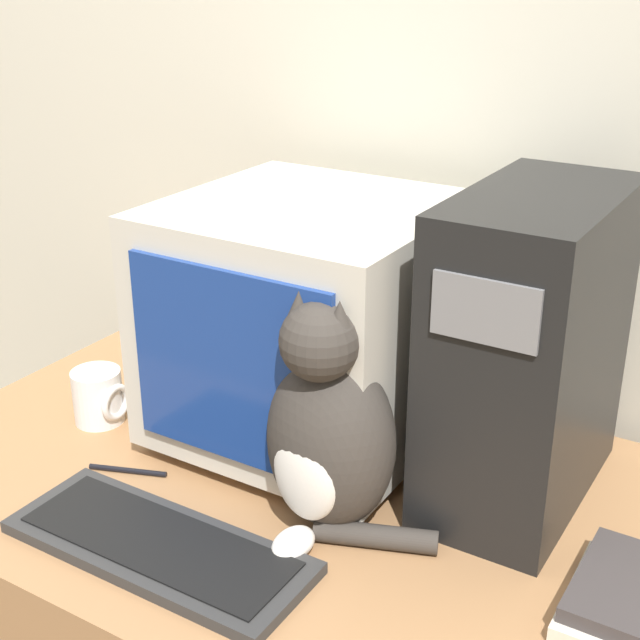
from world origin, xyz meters
name	(u,v)px	position (x,y,z in m)	size (l,w,h in m)	color
wall_back	(436,102)	(0.00, 0.88, 1.25)	(7.00, 0.05, 2.50)	beige
crt_monitor	(309,322)	(-0.06, 0.54, 0.94)	(0.44, 0.44, 0.41)	beige
computer_tower	(528,350)	(0.31, 0.57, 0.96)	(0.20, 0.39, 0.47)	black
keyboard	(159,546)	(-0.06, 0.15, 0.73)	(0.45, 0.17, 0.02)	#2D2D2D
cat	(328,433)	(0.10, 0.34, 0.87)	(0.27, 0.22, 0.37)	#38332D
book_stack	(626,599)	(0.52, 0.37, 0.74)	(0.14, 0.21, 0.05)	beige
pen	(128,470)	(-0.24, 0.28, 0.73)	(0.13, 0.05, 0.01)	black
mug	(99,397)	(-0.40, 0.39, 0.77)	(0.09, 0.09, 0.10)	white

